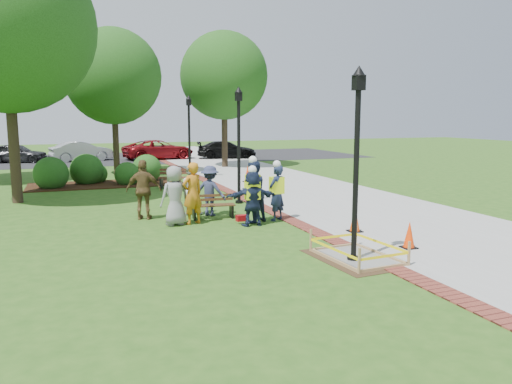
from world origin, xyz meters
name	(u,v)px	position (x,y,z in m)	size (l,w,h in m)	color
ground	(254,236)	(0.00, 0.00, 0.00)	(100.00, 100.00, 0.00)	#285116
sidewalk	(279,182)	(5.00, 10.00, 0.01)	(6.00, 60.00, 0.02)	#9E9E99
brick_edging	(215,185)	(1.75, 10.00, 0.01)	(0.50, 60.00, 0.03)	maroon
mulch_bed	(107,184)	(-3.00, 12.00, 0.02)	(7.00, 3.00, 0.05)	#381E0F
parking_lot	(133,158)	(0.00, 27.00, 0.00)	(36.00, 12.00, 0.01)	black
wet_concrete_pad	(357,249)	(1.43, -2.86, 0.23)	(1.87, 2.42, 0.55)	#47331E
bench_near	(213,211)	(-0.42, 2.64, 0.24)	(1.42, 0.60, 0.75)	brown
bench_far	(177,182)	(-0.13, 9.56, 0.28)	(1.69, 1.05, 0.87)	brown
cone_front	(409,236)	(3.07, -2.57, 0.33)	(0.35, 0.35, 0.68)	black
cone_back	(355,220)	(2.76, -0.60, 0.34)	(0.36, 0.36, 0.71)	black
cone_far	(248,174)	(3.52, 10.43, 0.40)	(0.42, 0.42, 0.82)	black
toolbox	(242,218)	(0.33, 1.95, 0.09)	(0.37, 0.20, 0.18)	maroon
lamp_near	(357,150)	(1.25, -3.00, 2.48)	(0.28, 0.28, 4.26)	black
lamp_mid	(239,136)	(1.25, 5.00, 2.48)	(0.28, 0.28, 4.26)	black
lamp_far	(189,130)	(1.25, 13.00, 2.48)	(0.28, 0.28, 4.26)	black
tree_left	(5,24)	(-6.47, 8.00, 6.43)	(6.31, 6.31, 9.59)	#3D2D1E
tree_back	(113,77)	(-2.15, 16.04, 5.31)	(5.15, 5.15, 7.90)	#3D2D1E
tree_right	(224,76)	(4.67, 18.00, 5.68)	(5.44, 5.44, 8.41)	#3D2D1E
shrub_a	(52,188)	(-5.39, 11.56, 0.00)	(1.53, 1.53, 1.53)	#1A3F12
shrub_b	(87,184)	(-3.84, 12.58, 0.00)	(1.56, 1.56, 1.56)	#1A3F12
shrub_c	(128,185)	(-2.09, 11.53, 0.00)	(1.17, 1.17, 1.17)	#1A3F12
shrub_d	(147,181)	(-1.02, 12.57, 0.00)	(1.45, 1.45, 1.45)	#1A3F12
shrub_e	(97,183)	(-3.38, 12.87, 0.00)	(1.03, 1.03, 1.03)	#1A3F12
casual_person_a	(175,196)	(-1.73, 2.07, 0.88)	(0.64, 0.49, 1.77)	gray
casual_person_b	(193,193)	(-1.20, 2.05, 0.93)	(0.69, 0.57, 1.85)	#C57217
casual_person_c	(191,189)	(-0.92, 3.50, 0.83)	(0.63, 0.55, 1.66)	silver
casual_person_d	(144,190)	(-2.46, 3.25, 0.93)	(0.69, 0.57, 1.87)	brown
casual_person_e	(210,191)	(-0.37, 3.11, 0.81)	(0.61, 0.59, 1.62)	#303554
hivis_worker_a	(252,196)	(0.39, 1.21, 0.89)	(0.53, 0.35, 1.79)	#17193D
hivis_worker_b	(277,191)	(1.35, 1.66, 0.93)	(0.65, 0.59, 1.87)	#1C2A4A
hivis_worker_c	(253,190)	(0.57, 1.66, 1.00)	(0.70, 0.59, 2.02)	#18283F
parked_car_a	(18,163)	(-8.00, 25.92, 0.00)	(4.43, 1.93, 1.44)	#29292C
parked_car_b	(82,161)	(-3.75, 25.66, 0.00)	(4.71, 2.05, 1.54)	#A0A0A5
parked_car_c	(159,159)	(1.69, 25.18, 0.00)	(4.83, 2.10, 1.58)	maroon
parked_car_d	(227,158)	(6.72, 24.25, 0.00)	(4.37, 1.90, 1.43)	black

